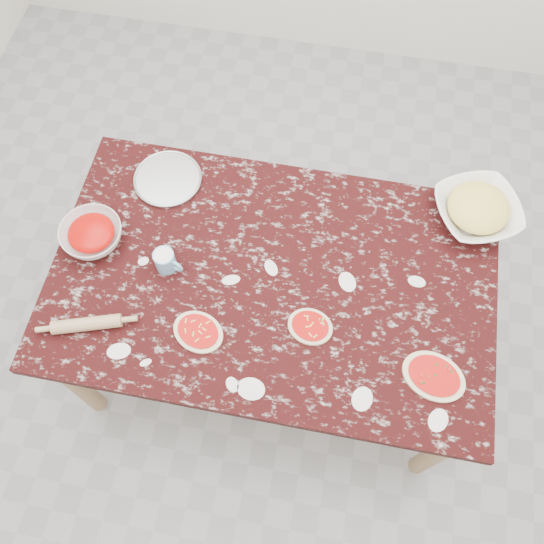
{
  "coord_description": "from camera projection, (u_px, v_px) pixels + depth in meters",
  "views": [
    {
      "loc": [
        0.17,
        -0.87,
        2.62
      ],
      "look_at": [
        0.0,
        0.0,
        0.8
      ],
      "focal_mm": 38.06,
      "sensor_mm": 36.0,
      "label": 1
    }
  ],
  "objects": [
    {
      "name": "worktable",
      "position": [
        272.0,
        288.0,
        2.15
      ],
      "size": [
        1.6,
        1.0,
        0.75
      ],
      "color": "black",
      "rests_on": "ground"
    },
    {
      "name": "rolling_pin",
      "position": [
        87.0,
        324.0,
        1.97
      ],
      "size": [
        0.24,
        0.12,
        0.05
      ],
      "primitive_type": "cylinder",
      "rotation": [
        0.0,
        1.57,
        0.31
      ],
      "color": "tan",
      "rests_on": "worktable"
    },
    {
      "name": "pizza_mid",
      "position": [
        310.0,
        327.0,
        1.98
      ],
      "size": [
        0.18,
        0.16,
        0.02
      ],
      "color": "beige",
      "rests_on": "worktable"
    },
    {
      "name": "pizza_right",
      "position": [
        434.0,
        376.0,
        1.91
      ],
      "size": [
        0.25,
        0.22,
        0.02
      ],
      "color": "beige",
      "rests_on": "worktable"
    },
    {
      "name": "ground",
      "position": [
        272.0,
        345.0,
        2.75
      ],
      "size": [
        4.0,
        4.0,
        0.0
      ],
      "primitive_type": "plane",
      "color": "gray"
    },
    {
      "name": "pizza_tray",
      "position": [
        168.0,
        179.0,
        2.25
      ],
      "size": [
        0.33,
        0.33,
        0.01
      ],
      "primitive_type": "cylinder",
      "rotation": [
        0.0,
        0.0,
        -0.34
      ],
      "color": "#B2B2B7",
      "rests_on": "worktable"
    },
    {
      "name": "flour_mug",
      "position": [
        166.0,
        261.0,
        2.05
      ],
      "size": [
        0.11,
        0.08,
        0.09
      ],
      "color": "#74ADD3",
      "rests_on": "worktable"
    },
    {
      "name": "cheese_bowl",
      "position": [
        477.0,
        211.0,
        2.15
      ],
      "size": [
        0.41,
        0.41,
        0.08
      ],
      "primitive_type": "imported",
      "rotation": [
        0.0,
        0.0,
        0.42
      ],
      "color": "white",
      "rests_on": "worktable"
    },
    {
      "name": "sauce_bowl",
      "position": [
        92.0,
        235.0,
        2.11
      ],
      "size": [
        0.29,
        0.29,
        0.07
      ],
      "primitive_type": "imported",
      "rotation": [
        0.0,
        0.0,
        0.37
      ],
      "color": "white",
      "rests_on": "worktable"
    },
    {
      "name": "pizza_left",
      "position": [
        198.0,
        332.0,
        1.97
      ],
      "size": [
        0.22,
        0.2,
        0.02
      ],
      "color": "beige",
      "rests_on": "worktable"
    }
  ]
}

